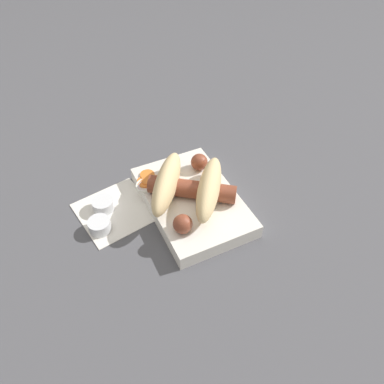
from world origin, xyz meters
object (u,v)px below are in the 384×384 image
at_px(bread_roll, 188,186).
at_px(sausage, 192,191).
at_px(condiment_cup_far, 100,226).
at_px(condiment_cup_near, 103,206).
at_px(food_tray, 192,201).

xyz_separation_m(bread_roll, sausage, (0.00, 0.01, -0.01)).
bearing_deg(bread_roll, condiment_cup_far, -96.81).
height_order(bread_roll, condiment_cup_far, bread_roll).
height_order(bread_roll, condiment_cup_near, bread_roll).
bearing_deg(sausage, bread_roll, -107.59).
distance_m(sausage, condiment_cup_near, 0.17).
distance_m(bread_roll, condiment_cup_near, 0.17).
distance_m(food_tray, condiment_cup_far, 0.18).
xyz_separation_m(food_tray, condiment_cup_far, (-0.02, -0.18, -0.00)).
xyz_separation_m(sausage, condiment_cup_near, (-0.07, -0.15, -0.04)).
bearing_deg(sausage, condiment_cup_near, -114.18).
relative_size(food_tray, condiment_cup_near, 5.94).
bearing_deg(condiment_cup_near, food_tray, 66.87).
relative_size(condiment_cup_near, condiment_cup_far, 1.00).
height_order(condiment_cup_near, condiment_cup_far, same).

